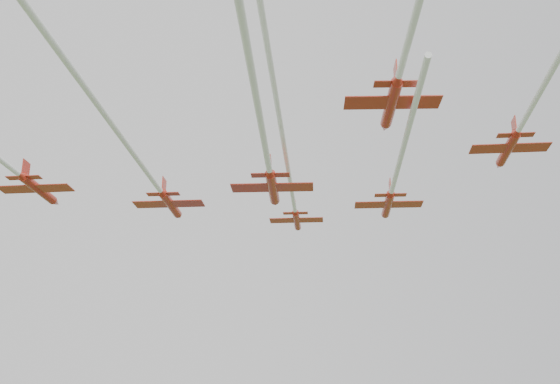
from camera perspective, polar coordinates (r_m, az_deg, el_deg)
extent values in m
cylinder|color=red|center=(105.81, 1.36, -2.31)|extent=(2.80, 7.71, 1.00)
cone|color=red|center=(110.27, 1.48, -3.01)|extent=(1.35, 1.82, 1.00)
cone|color=red|center=(101.62, 1.24, -1.59)|extent=(1.14, 1.27, 0.90)
ellipsoid|color=black|center=(107.64, 1.41, -2.40)|extent=(0.57, 0.93, 0.29)
cube|color=red|center=(105.05, 1.35, -2.31)|extent=(8.29, 4.18, 0.09)
cube|color=red|center=(102.44, 1.27, -1.73)|extent=(3.77, 1.92, 0.07)
cube|color=red|center=(102.92, 1.27, -1.24)|extent=(0.48, 1.60, 1.81)
cylinder|color=silver|center=(75.29, 0.15, 4.90)|extent=(13.72, 53.91, 0.54)
cylinder|color=red|center=(96.25, -8.89, -0.98)|extent=(3.38, 9.07, 1.17)
cone|color=red|center=(101.33, -8.19, -1.95)|extent=(1.61, 2.15, 1.17)
cone|color=red|center=(91.50, -9.62, 0.04)|extent=(1.35, 1.50, 1.07)
ellipsoid|color=black|center=(98.35, -8.60, -1.13)|extent=(0.68, 1.09, 0.34)
cube|color=red|center=(95.38, -9.02, -0.97)|extent=(9.77, 5.00, 0.11)
cube|color=red|center=(92.42, -9.47, -0.17)|extent=(4.45, 2.29, 0.09)
cube|color=red|center=(93.00, -9.40, 0.47)|extent=(0.58, 1.89, 2.13)
cylinder|color=silver|center=(68.65, -14.77, 7.13)|extent=(13.11, 49.13, 0.64)
cylinder|color=red|center=(96.06, 8.76, -1.03)|extent=(3.08, 8.73, 1.13)
cone|color=red|center=(101.06, 8.51, -1.96)|extent=(1.52, 2.05, 1.13)
cone|color=red|center=(91.38, 9.02, -0.05)|extent=(1.28, 1.43, 1.02)
ellipsoid|color=black|center=(98.13, 8.65, -1.18)|extent=(0.64, 1.05, 0.33)
cube|color=red|center=(95.21, 8.81, -1.02)|extent=(9.38, 4.65, 0.10)
cube|color=red|center=(92.29, 8.97, -0.25)|extent=(4.27, 2.13, 0.08)
cube|color=red|center=(92.85, 8.92, 0.36)|extent=(0.52, 1.82, 2.05)
cylinder|color=silver|center=(75.05, 10.20, 4.33)|extent=(8.38, 33.30, 0.61)
cylinder|color=red|center=(89.00, -19.04, 0.23)|extent=(3.35, 8.50, 1.10)
cone|color=red|center=(93.44, -17.76, -0.82)|extent=(1.55, 2.03, 1.10)
cone|color=red|center=(84.90, -20.36, 1.32)|extent=(1.29, 1.43, 1.00)
ellipsoid|color=black|center=(90.84, -18.50, 0.05)|extent=(0.66, 1.03, 0.32)
cube|color=red|center=(88.24, -19.27, 0.25)|extent=(9.20, 4.88, 0.10)
cube|color=red|center=(85.69, -20.09, 1.10)|extent=(4.18, 2.24, 0.08)
cube|color=red|center=(86.23, -19.95, 1.74)|extent=(0.58, 1.76, 2.00)
cylinder|color=red|center=(81.66, -0.60, 0.34)|extent=(3.14, 9.17, 1.18)
cone|color=red|center=(86.88, -0.38, -0.88)|extent=(1.57, 2.14, 1.18)
cone|color=red|center=(76.79, -0.84, 1.65)|extent=(1.33, 1.49, 1.07)
ellipsoid|color=black|center=(83.83, -0.51, 0.13)|extent=(0.66, 1.09, 0.34)
cube|color=red|center=(80.76, -0.64, 0.37)|extent=(9.83, 4.79, 0.11)
cube|color=red|center=(77.74, -0.79, 1.38)|extent=(4.47, 2.19, 0.09)
cube|color=red|center=(78.36, -0.77, 2.13)|extent=(0.53, 1.91, 2.15)
cylinder|color=silver|center=(55.99, -2.37, 10.02)|extent=(10.38, 43.80, 0.64)
cylinder|color=red|center=(83.26, 18.03, 3.35)|extent=(3.18, 8.34, 1.08)
cone|color=red|center=(87.84, 17.36, 2.09)|extent=(1.50, 1.99, 1.08)
cone|color=red|center=(79.00, 18.75, 4.68)|extent=(1.25, 1.39, 0.98)
ellipsoid|color=black|center=(85.17, 17.74, 3.09)|extent=(0.64, 1.01, 0.31)
cube|color=red|center=(82.46, 18.16, 3.41)|extent=(9.01, 4.68, 0.10)
cube|color=red|center=(79.83, 18.60, 4.41)|extent=(4.10, 2.15, 0.08)
cube|color=red|center=(80.42, 18.49, 5.06)|extent=(0.55, 1.73, 1.96)
cylinder|color=red|center=(69.73, 9.02, 7.08)|extent=(2.89, 9.01, 1.16)
cone|color=red|center=(74.59, 8.52, 5.23)|extent=(1.51, 2.09, 1.16)
cone|color=red|center=(65.24, 9.57, 9.07)|extent=(1.28, 1.45, 1.05)
ellipsoid|color=black|center=(71.79, 8.80, 6.64)|extent=(0.63, 1.07, 0.34)
cube|color=red|center=(68.87, 9.12, 7.20)|extent=(9.62, 4.50, 0.11)
cube|color=red|center=(66.11, 9.46, 8.66)|extent=(4.38, 2.06, 0.08)
cube|color=red|center=(66.84, 9.38, 9.45)|extent=(0.47, 1.88, 2.11)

